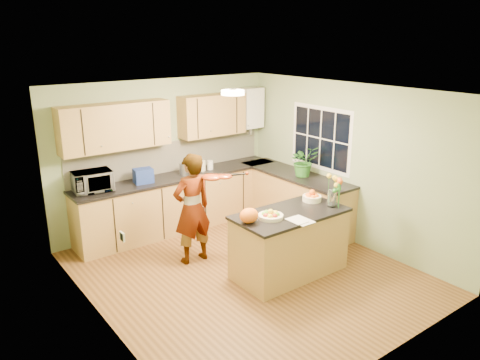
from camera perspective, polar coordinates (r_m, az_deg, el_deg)
floor at (r=6.64m, az=0.76°, el=-11.24°), size 4.50×4.50×0.00m
ceiling at (r=5.87m, az=0.86°, el=10.73°), size 4.00×4.50×0.02m
wall_back at (r=7.97m, az=-9.13°, el=3.13°), size 4.00×0.02×2.50m
wall_front at (r=4.69m, az=17.99°, el=-7.79°), size 4.00×0.02×2.50m
wall_left at (r=5.24m, az=-16.87°, el=-5.00°), size 0.02×4.50×2.50m
wall_right at (r=7.48m, az=13.04°, el=1.96°), size 0.02×4.50×2.50m
back_counter at (r=7.99m, az=-7.21°, el=-2.60°), size 3.64×0.62×0.94m
right_counter at (r=8.06m, az=6.69°, el=-2.41°), size 0.62×2.24×0.94m
splashback at (r=8.02m, az=-8.43°, el=2.87°), size 3.60×0.02×0.52m
upper_cabinets at (r=7.62m, az=-9.91°, el=7.05°), size 3.20×0.34×0.70m
boiler at (r=8.62m, az=1.31°, el=8.79°), size 0.40×0.30×0.86m
window_right at (r=7.79m, az=9.80°, el=5.03°), size 0.01×1.30×1.05m
light_switch at (r=4.70m, az=-14.16°, el=-6.70°), size 0.02×0.09×0.09m
ceiling_lamp at (r=6.11m, az=-0.89°, el=10.62°), size 0.30×0.30×0.07m
peninsula_island at (r=6.48m, az=6.05°, el=-7.63°), size 1.57×0.80×0.90m
fruit_dish at (r=6.07m, az=3.76°, el=-4.25°), size 0.33×0.33×0.11m
orange_bowl at (r=6.74m, az=8.76°, el=-1.99°), size 0.27×0.27×0.16m
flower_vase at (r=6.48m, az=11.26°, el=-0.30°), size 0.29×0.29×0.53m
orange_bag at (r=5.90m, az=1.11°, el=-4.35°), size 0.27×0.23×0.19m
papers at (r=6.04m, az=7.42°, el=-4.90°), size 0.23×0.32×0.01m
violinist at (r=6.68m, az=-5.86°, el=-3.50°), size 0.59×0.39×1.62m
violin at (r=6.45m, az=-3.45°, el=0.35°), size 0.71×0.61×0.18m
microwave at (r=7.26m, az=-17.56°, el=-0.15°), size 0.59×0.43×0.31m
blue_box at (r=7.49m, az=-11.71°, el=0.52°), size 0.31×0.25×0.23m
kettle at (r=7.82m, az=-6.89°, el=1.42°), size 0.14×0.14×0.26m
jar_cream at (r=8.03m, az=-4.64°, el=1.76°), size 0.12×0.12×0.18m
jar_white at (r=8.10m, az=-3.66°, el=1.83°), size 0.12×0.12×0.16m
potted_plant at (r=7.72m, az=7.79°, el=2.31°), size 0.57×0.53×0.51m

